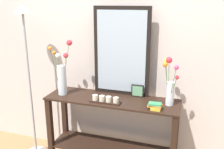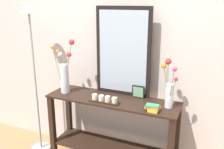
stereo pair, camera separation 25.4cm
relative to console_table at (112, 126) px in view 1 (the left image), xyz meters
The scene contains 9 objects.
wall_back 0.89m from the console_table, 90.00° to the left, with size 6.40×0.08×2.70m, color beige.
console_table is the anchor object (origin of this frame).
mirror_leaning 0.81m from the console_table, 74.75° to the left, with size 0.61×0.03×0.94m.
tall_vase_left 0.78m from the console_table, behind, with size 0.24×0.24×0.60m.
vase_right 0.79m from the console_table, ahead, with size 0.16×0.18×0.49m.
candle_tray 0.37m from the console_table, 107.15° to the right, with size 0.32×0.09×0.07m.
picture_frame_small 0.48m from the console_table, 30.05° to the left, with size 0.13×0.01×0.13m.
book_stack 0.60m from the console_table, 15.13° to the right, with size 0.14×0.10×0.07m.
floor_lamp 1.21m from the console_table, behind, with size 0.24×0.24×1.80m.
Camera 1 is at (0.75, -2.32, 1.83)m, focal length 40.00 mm.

